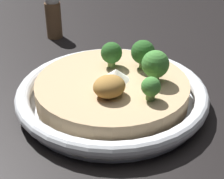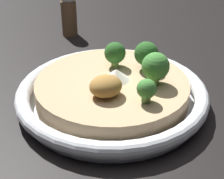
% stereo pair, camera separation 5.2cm
% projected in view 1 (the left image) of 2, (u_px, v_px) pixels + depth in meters
% --- Properties ---
extents(ground_plane, '(6.00, 6.00, 0.00)m').
position_uv_depth(ground_plane, '(112.00, 104.00, 0.53)').
color(ground_plane, black).
extents(risotto_bowl, '(0.29, 0.29, 0.04)m').
position_uv_depth(risotto_bowl, '(112.00, 93.00, 0.52)').
color(risotto_bowl, silver).
rests_on(risotto_bowl, ground_plane).
extents(cheese_sprinkle, '(0.04, 0.04, 0.02)m').
position_uv_depth(cheese_sprinkle, '(118.00, 75.00, 0.51)').
color(cheese_sprinkle, white).
rests_on(cheese_sprinkle, risotto_bowl).
extents(crispy_onion_garnish, '(0.05, 0.04, 0.03)m').
position_uv_depth(crispy_onion_garnish, '(109.00, 86.00, 0.47)').
color(crispy_onion_garnish, '#A37538').
rests_on(crispy_onion_garnish, risotto_bowl).
extents(broccoli_front, '(0.03, 0.03, 0.04)m').
position_uv_depth(broccoli_front, '(111.00, 53.00, 0.54)').
color(broccoli_front, '#84A856').
rests_on(broccoli_front, risotto_bowl).
extents(broccoli_front_left, '(0.04, 0.04, 0.05)m').
position_uv_depth(broccoli_front_left, '(143.00, 52.00, 0.54)').
color(broccoli_front_left, '#668E47').
rests_on(broccoli_front_left, risotto_bowl).
extents(broccoli_left, '(0.04, 0.04, 0.05)m').
position_uv_depth(broccoli_left, '(155.00, 65.00, 0.50)').
color(broccoli_left, '#759E4C').
rests_on(broccoli_left, risotto_bowl).
extents(broccoli_back, '(0.03, 0.03, 0.03)m').
position_uv_depth(broccoli_back, '(151.00, 87.00, 0.46)').
color(broccoli_back, '#668E47').
rests_on(broccoli_back, risotto_bowl).
extents(pepper_shaker, '(0.03, 0.03, 0.10)m').
position_uv_depth(pepper_shaker, '(53.00, 16.00, 0.74)').
color(pepper_shaker, brown).
rests_on(pepper_shaker, ground_plane).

